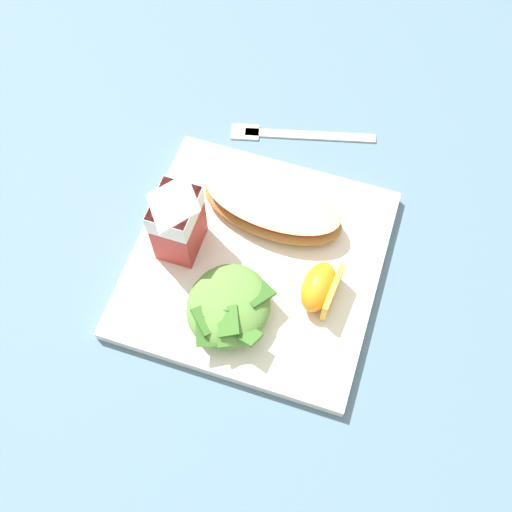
# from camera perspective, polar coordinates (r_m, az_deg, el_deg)

# --- Properties ---
(ground) EXTENTS (3.00, 3.00, 0.00)m
(ground) POSITION_cam_1_polar(r_m,az_deg,el_deg) (0.75, -0.00, -0.90)
(ground) COLOR slate
(white_plate) EXTENTS (0.28, 0.28, 0.02)m
(white_plate) POSITION_cam_1_polar(r_m,az_deg,el_deg) (0.74, -0.00, -0.63)
(white_plate) COLOR white
(white_plate) RESTS_ON ground
(cheesy_pizza_bread) EXTENTS (0.09, 0.18, 0.04)m
(cheesy_pizza_bread) POSITION_cam_1_polar(r_m,az_deg,el_deg) (0.74, 1.52, 4.44)
(cheesy_pizza_bread) COLOR #A87038
(cheesy_pizza_bread) RESTS_ON white_plate
(green_salad_pile) EXTENTS (0.11, 0.09, 0.04)m
(green_salad_pile) POSITION_cam_1_polar(r_m,az_deg,el_deg) (0.69, -2.47, -4.51)
(green_salad_pile) COLOR #5B8E3D
(green_salad_pile) RESTS_ON white_plate
(milk_carton) EXTENTS (0.06, 0.05, 0.11)m
(milk_carton) POSITION_cam_1_polar(r_m,az_deg,el_deg) (0.69, -7.13, 3.43)
(milk_carton) COLOR #B7332D
(milk_carton) RESTS_ON white_plate
(orange_wedge_front) EXTENTS (0.06, 0.04, 0.04)m
(orange_wedge_front) POSITION_cam_1_polar(r_m,az_deg,el_deg) (0.70, 5.76, -2.83)
(orange_wedge_front) COLOR orange
(orange_wedge_front) RESTS_ON white_plate
(metal_fork) EXTENTS (0.06, 0.19, 0.01)m
(metal_fork) POSITION_cam_1_polar(r_m,az_deg,el_deg) (0.84, 3.15, 10.87)
(metal_fork) COLOR silver
(metal_fork) RESTS_ON ground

